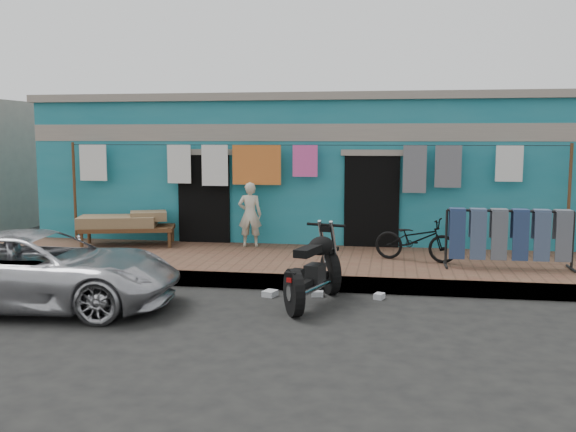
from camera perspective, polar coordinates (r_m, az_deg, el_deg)
The scene contains 14 objects.
ground at distance 8.99m, azimuth -2.11°, elevation -8.85°, with size 80.00×80.00×0.00m, color black.
sidewalk at distance 11.84m, azimuth 0.79°, elevation -4.34°, with size 28.00×3.00×0.25m, color brown.
curb at distance 10.44m, azimuth -0.41°, elevation -5.89°, with size 28.00×0.10×0.25m, color gray.
building at distance 15.58m, azimuth 3.00°, elevation 4.18°, with size 12.20×5.20×3.36m.
clothesline at distance 12.91m, azimuth 0.16°, elevation 4.14°, with size 10.06×0.06×2.10m.
car at distance 9.93m, azimuth -21.24°, elevation -4.38°, with size 1.86×4.09×1.15m, color silver.
seated_person at distance 12.98m, azimuth -3.40°, elevation 0.14°, with size 0.47×0.31×1.31m, color beige.
bicycle at distance 11.69m, azimuth 11.28°, elevation -1.64°, with size 0.52×1.47×0.95m, color black.
motorcycle at distance 9.46m, azimuth 2.28°, elevation -4.48°, with size 1.07×1.87×1.14m, color black, non-canonical shape.
charpoy at distance 13.54m, azimuth -14.02°, elevation -1.16°, with size 2.12×1.39×0.66m, color brown, non-canonical shape.
jeans_rack at distance 11.46m, azimuth 19.02°, elevation -1.84°, with size 2.17×0.47×1.04m, color black, non-canonical shape.
litter_a at distance 10.04m, azimuth 2.63°, elevation -6.92°, with size 0.18×0.14×0.08m, color silver.
litter_b at distance 9.97m, azimuth 8.12°, elevation -7.06°, with size 0.17×0.13×0.09m, color silver.
litter_c at distance 10.04m, azimuth -1.61°, elevation -6.89°, with size 0.23×0.18×0.09m, color silver.
Camera 1 is at (1.74, -8.47, 2.46)m, focal length 40.00 mm.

